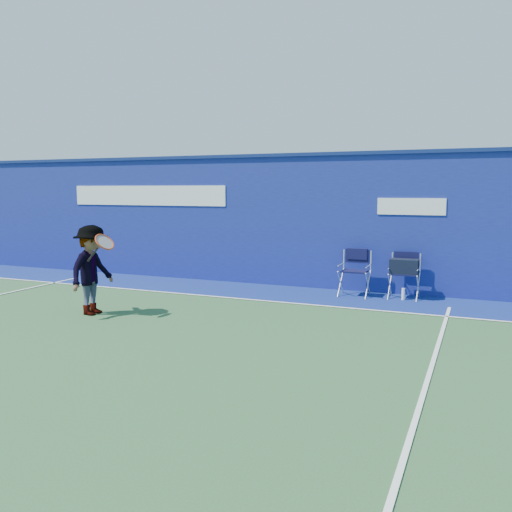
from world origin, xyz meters
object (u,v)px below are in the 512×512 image
at_px(water_bottle, 403,294).
at_px(directors_chair_right, 404,280).
at_px(tennis_player, 92,270).
at_px(directors_chair_left, 354,281).

bearing_deg(water_bottle, directors_chair_right, 95.66).
distance_m(water_bottle, tennis_player, 6.16).
height_order(directors_chair_left, tennis_player, tennis_player).
distance_m(directors_chair_left, directors_chair_right, 1.02).
bearing_deg(directors_chair_left, water_bottle, -2.84).
bearing_deg(tennis_player, water_bottle, 34.64).
distance_m(directors_chair_left, tennis_player, 5.37).
bearing_deg(directors_chair_right, water_bottle, -84.34).
xyz_separation_m(directors_chair_left, tennis_player, (-4.01, -3.53, 0.49)).
relative_size(directors_chair_left, water_bottle, 4.03).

